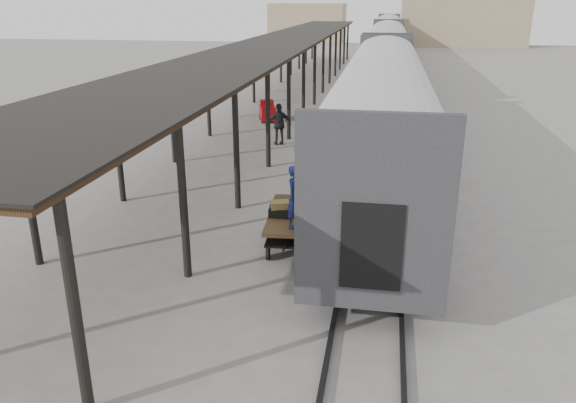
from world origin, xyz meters
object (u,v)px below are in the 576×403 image
(baggage_cart, at_px, (290,224))
(pedestrian, at_px, (279,124))
(porter, at_px, (296,197))
(luggage_tug, at_px, (267,112))

(baggage_cart, height_order, pedestrian, pedestrian)
(baggage_cart, height_order, porter, porter)
(baggage_cart, bearing_deg, porter, -72.68)
(baggage_cart, relative_size, pedestrian, 1.26)
(pedestrian, bearing_deg, baggage_cart, 78.91)
(luggage_tug, xyz_separation_m, pedestrian, (1.70, -5.30, 0.45))
(pedestrian, bearing_deg, luggage_tug, -95.35)
(baggage_cart, height_order, luggage_tug, luggage_tug)
(luggage_tug, bearing_deg, porter, -94.96)
(luggage_tug, height_order, pedestrian, pedestrian)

